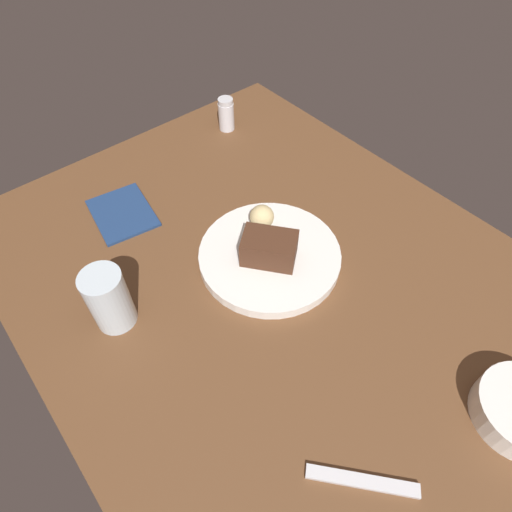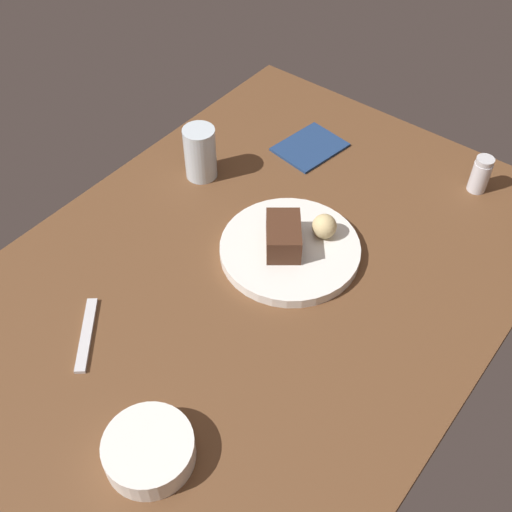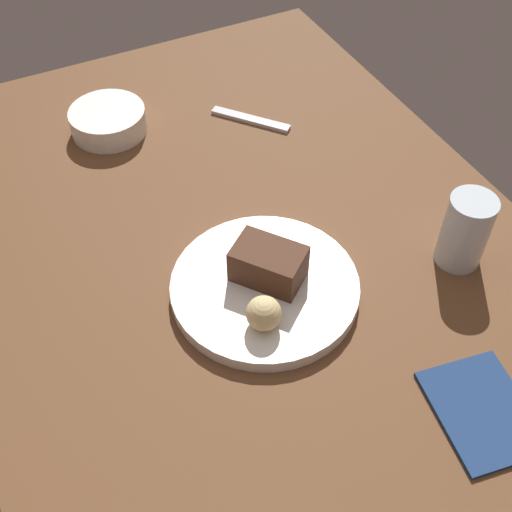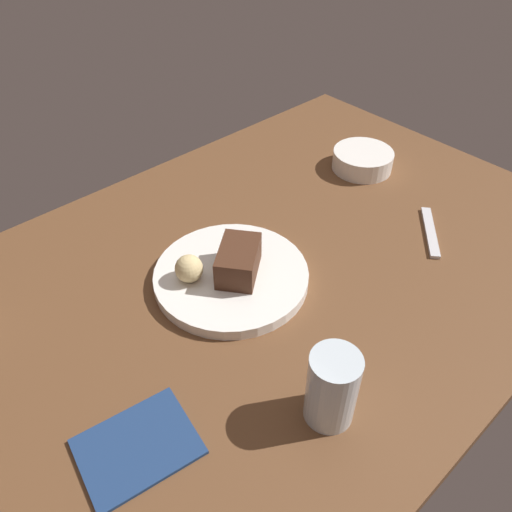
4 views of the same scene
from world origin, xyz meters
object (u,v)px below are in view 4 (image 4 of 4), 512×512
water_glass (332,388)px  chocolate_cake_slice (238,261)px  bread_roll (189,269)px  folded_napkin (138,447)px  dessert_spoon (430,232)px  side_bowl (363,160)px  dessert_plate (231,276)px

water_glass → chocolate_cake_slice: bearing=74.1°
bread_roll → folded_napkin: (-22.49, -18.67, -4.12)cm
dessert_spoon → side_bowl: bearing=-150.4°
chocolate_cake_slice → dessert_plate: bearing=132.0°
chocolate_cake_slice → bread_roll: 8.30cm
chocolate_cake_slice → folded_napkin: (-29.57, -14.34, -4.44)cm
dessert_plate → folded_napkin: (-28.68, -15.33, -0.73)cm
dessert_plate → chocolate_cake_slice: size_ratio=2.74×
dessert_plate → dessert_spoon: bearing=-23.3°
water_glass → dessert_spoon: size_ratio=0.78×
chocolate_cake_slice → bread_roll: chocolate_cake_slice is taller
bread_roll → folded_napkin: bearing=-140.3°
bread_roll → folded_napkin: bread_roll is taller
folded_napkin → water_glass: bearing=-30.9°
bread_roll → dessert_spoon: (42.84, -19.15, -4.07)cm
dessert_plate → dessert_spoon: size_ratio=1.77×
dessert_plate → side_bowl: 46.08cm
water_glass → folded_napkin: bearing=149.1°
water_glass → bread_roll: bearing=88.7°
side_bowl → folded_napkin: side_bowl is taller
chocolate_cake_slice → bread_roll: (-7.07, 4.32, -0.31)cm
chocolate_cake_slice → dessert_spoon: size_ratio=0.65×
chocolate_cake_slice → dessert_spoon: 38.97cm
water_glass → side_bowl: water_glass is taller
chocolate_cake_slice → bread_roll: size_ratio=2.05×
dessert_plate → water_glass: bearing=-103.7°
bread_roll → folded_napkin: 29.52cm
water_glass → dessert_spoon: bearing=16.1°
folded_napkin → bread_roll: bearing=39.7°
bread_roll → dessert_spoon: size_ratio=0.31×
side_bowl → dessert_spoon: (-8.71, -23.78, -1.80)cm
side_bowl → folded_napkin: size_ratio=0.92×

